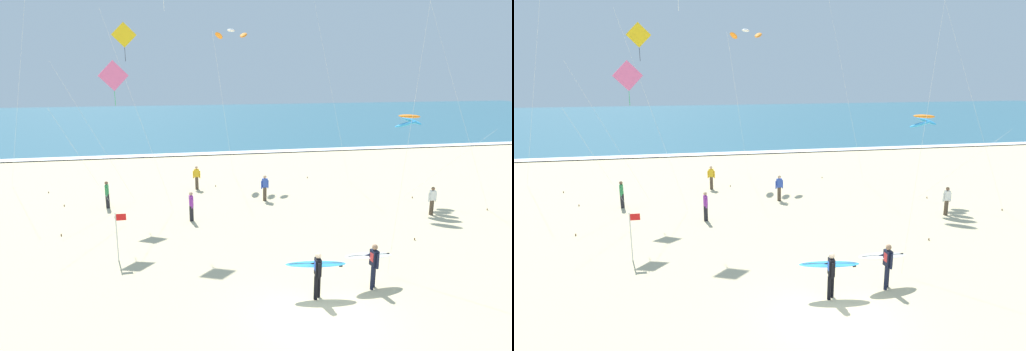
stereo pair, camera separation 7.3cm
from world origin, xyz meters
The scene contains 15 objects.
ground_plane centered at (0.00, 0.00, 0.00)m, with size 160.00×160.00×0.00m, color beige.
ocean_water centered at (0.00, 58.83, 0.04)m, with size 160.00×60.00×0.08m, color #2D6075.
shoreline_foam centered at (0.00, 29.13, 0.09)m, with size 160.00×1.46×0.01m, color white.
surfer_lead centered at (2.53, 1.67, 1.04)m, with size 2.03×1.04×1.71m.
surfer_trailing centered at (0.33, 1.35, 1.04)m, with size 2.21×1.02×1.71m.
kite_arc_ivory_far centered at (0.19, 21.12, 10.30)m, with size 3.09×5.10×10.66m.
kite_arc_amber_high centered at (9.48, 11.83, 4.85)m, with size 4.90×4.37×5.21m.
kite_diamond_rose_distant centered at (-7.06, 10.17, 7.33)m, with size 3.55×1.24×8.23m.
kite_diamond_golden_outer centered at (-6.87, 14.49, 9.38)m, with size 4.70×0.33×10.37m.
bystander_blue_top centered at (1.03, 13.18, 0.81)m, with size 0.49×0.23×1.59m.
bystander_white_top centered at (9.44, 8.74, 0.81)m, with size 0.50×0.22×1.59m.
bystander_green_top centered at (-8.18, 13.46, 0.81)m, with size 0.22×0.50×1.59m.
bystander_yellow_top centered at (-2.87, 16.63, 0.81)m, with size 0.49×0.24×1.59m.
bystander_purple_top centered at (-3.55, 10.26, 0.81)m, with size 0.23×0.49×1.59m.
lifeguard_flag centered at (-6.77, 5.78, 1.27)m, with size 0.45×0.05×2.10m.
Camera 1 is at (-4.49, -12.26, 7.78)m, focal length 31.15 mm.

